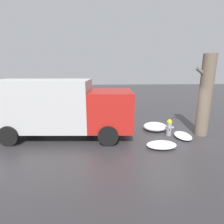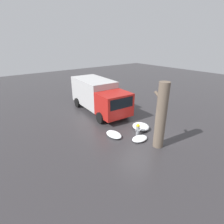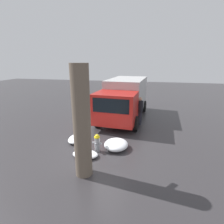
{
  "view_description": "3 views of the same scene",
  "coord_description": "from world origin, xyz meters",
  "px_view_note": "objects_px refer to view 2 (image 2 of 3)",
  "views": [
    {
      "loc": [
        3.46,
        8.19,
        3.32
      ],
      "look_at": [
        2.87,
        -0.55,
        1.15
      ],
      "focal_mm": 28.0,
      "sensor_mm": 36.0,
      "label": 1
    },
    {
      "loc": [
        -7.3,
        7.87,
        6.06
      ],
      "look_at": [
        2.12,
        0.59,
        1.18
      ],
      "focal_mm": 28.0,
      "sensor_mm": 36.0,
      "label": 2
    },
    {
      "loc": [
        -7.02,
        -2.31,
        4.06
      ],
      "look_at": [
        2.04,
        -0.24,
        1.36
      ],
      "focal_mm": 28.0,
      "sensor_mm": 36.0,
      "label": 3
    }
  ],
  "objects_px": {
    "fire_hydrant": "(138,129)",
    "delivery_truck": "(98,95)",
    "pedestrian": "(118,101)",
    "tree_trunk": "(161,116)"
  },
  "relations": [
    {
      "from": "fire_hydrant",
      "to": "pedestrian",
      "type": "distance_m",
      "value": 4.43
    },
    {
      "from": "fire_hydrant",
      "to": "pedestrian",
      "type": "bearing_deg",
      "value": 162.69
    },
    {
      "from": "fire_hydrant",
      "to": "tree_trunk",
      "type": "bearing_deg",
      "value": 5.78
    },
    {
      "from": "tree_trunk",
      "to": "pedestrian",
      "type": "bearing_deg",
      "value": -15.56
    },
    {
      "from": "fire_hydrant",
      "to": "tree_trunk",
      "type": "relative_size",
      "value": 0.21
    },
    {
      "from": "pedestrian",
      "to": "tree_trunk",
      "type": "bearing_deg",
      "value": -32.08
    },
    {
      "from": "fire_hydrant",
      "to": "delivery_truck",
      "type": "xyz_separation_m",
      "value": [
        5.43,
        -0.42,
        1.09
      ]
    },
    {
      "from": "tree_trunk",
      "to": "delivery_truck",
      "type": "relative_size",
      "value": 0.59
    },
    {
      "from": "tree_trunk",
      "to": "pedestrian",
      "type": "height_order",
      "value": "tree_trunk"
    },
    {
      "from": "pedestrian",
      "to": "fire_hydrant",
      "type": "bearing_deg",
      "value": -38.5
    }
  ]
}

